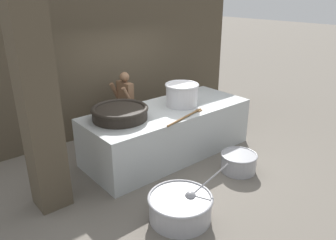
{
  "coord_description": "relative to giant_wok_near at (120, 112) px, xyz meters",
  "views": [
    {
      "loc": [
        -4.01,
        -4.76,
        3.23
      ],
      "look_at": [
        0.0,
        0.0,
        0.75
      ],
      "focal_mm": 35.0,
      "sensor_mm": 36.0,
      "label": 1
    }
  ],
  "objects": [
    {
      "name": "ground_plane",
      "position": [
        1.04,
        -0.14,
        -1.13
      ],
      "size": [
        60.0,
        60.0,
        0.0
      ],
      "primitive_type": "plane",
      "color": "slate"
    },
    {
      "name": "hearth_platform",
      "position": [
        1.04,
        -0.14,
        -0.63
      ],
      "size": [
        3.49,
        1.42,
        1.0
      ],
      "color": "#B2B7B7",
      "rests_on": "ground_plane"
    },
    {
      "name": "support_pillar",
      "position": [
        -1.52,
        -0.28,
        0.68
      ],
      "size": [
        0.49,
        0.49,
        3.61
      ],
      "primitive_type": "cube",
      "color": "#4C4233",
      "rests_on": "ground_plane"
    },
    {
      "name": "giant_wok_near",
      "position": [
        0.0,
        0.0,
        0.0
      ],
      "size": [
        1.06,
        1.06,
        0.24
      ],
      "color": "black",
      "rests_on": "hearth_platform"
    },
    {
      "name": "stirring_paddle",
      "position": [
        1.0,
        -0.74,
        -0.11
      ],
      "size": [
        1.09,
        0.32,
        0.04
      ],
      "rotation": [
        0.0,
        0.0,
        0.23
      ],
      "color": "brown",
      "rests_on": "hearth_platform"
    },
    {
      "name": "stock_pot",
      "position": [
        1.4,
        -0.17,
        0.11
      ],
      "size": [
        0.7,
        0.7,
        0.46
      ],
      "color": "silver",
      "rests_on": "hearth_platform"
    },
    {
      "name": "back_wall",
      "position": [
        1.04,
        1.84,
        0.68
      ],
      "size": [
        7.32,
        0.24,
        3.61
      ],
      "primitive_type": "cube",
      "color": "#4C4233",
      "rests_on": "ground_plane"
    },
    {
      "name": "cook",
      "position": [
        0.83,
        1.1,
        -0.29
      ],
      "size": [
        0.37,
        0.57,
        1.55
      ],
      "rotation": [
        0.0,
        0.0,
        3.17
      ],
      "color": "brown",
      "rests_on": "ground_plane"
    },
    {
      "name": "prep_bowl_vegetables",
      "position": [
        -0.2,
        -1.91,
        -0.91
      ],
      "size": [
        1.24,
        0.99,
        0.79
      ],
      "color": "#9E9EA3",
      "rests_on": "ground_plane"
    },
    {
      "name": "prep_bowl_meat",
      "position": [
        1.59,
        -1.58,
        -0.93
      ],
      "size": [
        0.69,
        0.69,
        0.36
      ],
      "color": "#9E9EA3",
      "rests_on": "ground_plane"
    }
  ]
}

